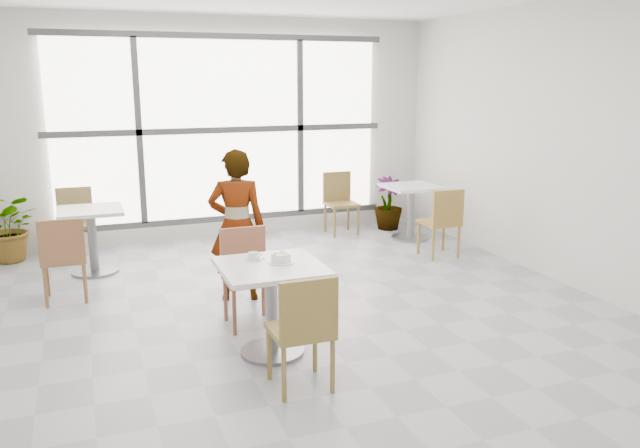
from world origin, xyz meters
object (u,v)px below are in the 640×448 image
object	(u,v)px
bg_table_left	(92,232)
bg_table_right	(411,204)
oatmeal_bowl	(281,258)
bg_chair_right_far	(339,198)
coffee_cup	(253,257)
bg_chair_left_far	(76,218)
bg_chair_right_near	(443,218)
plant_left	(10,227)
chair_near	(304,326)
person	(237,226)
bg_chair_left_near	(63,254)
chair_far	(246,270)
plant_right	(388,203)
main_table	(271,292)

from	to	relation	value
bg_table_left	bg_table_right	world-z (taller)	same
oatmeal_bowl	bg_chair_right_far	size ratio (longest dim) A/B	0.24
oatmeal_bowl	coffee_cup	bearing A→B (deg)	142.51
bg_chair_left_far	bg_table_right	bearing A→B (deg)	-8.13
bg_chair_right_near	plant_left	xyz separation A→B (m)	(-4.98, 1.73, -0.08)
chair_near	person	xyz separation A→B (m)	(0.02, 2.08, 0.26)
chair_near	plant_left	xyz separation A→B (m)	(-2.24, 4.39, -0.08)
chair_near	bg_chair_right_near	bearing A→B (deg)	-135.85
bg_chair_left_far	bg_chair_right_far	world-z (taller)	same
oatmeal_bowl	bg_chair_right_far	bearing A→B (deg)	61.12
person	bg_chair_left_near	bearing A→B (deg)	-3.40
chair_far	bg_chair_left_far	bearing A→B (deg)	116.96
bg_chair_left_far	plant_left	xyz separation A→B (m)	(-0.75, 0.12, -0.08)
chair_near	bg_table_left	bearing A→B (deg)	-69.50
oatmeal_bowl	bg_chair_right_near	size ratio (longest dim) A/B	0.24
bg_chair_left_near	plant_left	world-z (taller)	bg_chair_left_near
coffee_cup	person	world-z (taller)	person
bg_chair_right_far	plant_right	xyz separation A→B (m)	(0.76, -0.05, -0.12)
bg_chair_right_near	bg_table_right	bearing A→B (deg)	-95.51
bg_chair_left_far	person	bearing A→B (deg)	-55.39
bg_chair_right_far	plant_right	world-z (taller)	bg_chair_right_far
oatmeal_bowl	bg_table_right	bearing A→B (deg)	46.51
bg_chair_left_near	bg_chair_right_near	xyz separation A→B (m)	(4.35, 0.09, 0.00)
main_table	chair_far	size ratio (longest dim) A/B	0.92
bg_table_left	bg_table_right	xyz separation A→B (m)	(4.16, 0.13, 0.00)
oatmeal_bowl	person	distance (m)	1.35
bg_table_right	plant_right	distance (m)	0.65
oatmeal_bowl	bg_chair_right_far	world-z (taller)	bg_chair_right_far
chair_far	plant_left	bearing A→B (deg)	126.57
coffee_cup	bg_chair_right_far	xyz separation A→B (m)	(2.18, 3.47, -0.28)
chair_near	bg_chair_left_far	size ratio (longest dim) A/B	1.00
chair_far	bg_chair_left_far	world-z (taller)	same
chair_far	person	bearing A→B (deg)	83.58
chair_far	bg_table_left	distance (m)	2.44
coffee_cup	bg_chair_left_near	distance (m)	2.28
bg_table_left	bg_chair_left_near	world-z (taller)	bg_chair_left_near
bg_chair_left_near	bg_chair_left_far	bearing A→B (deg)	-94.02
bg_chair_left_near	bg_chair_right_near	distance (m)	4.35
main_table	chair_far	xyz separation A→B (m)	(-0.02, 0.74, -0.02)
bg_chair_right_near	chair_near	bearing A→B (deg)	44.15
plant_right	bg_chair_right_far	bearing A→B (deg)	176.46
main_table	bg_table_right	world-z (taller)	same
plant_right	main_table	bearing A→B (deg)	-128.39
bg_chair_left_near	bg_chair_left_far	xyz separation A→B (m)	(0.12, 1.69, 0.00)
chair_far	bg_chair_right_far	xyz separation A→B (m)	(2.11, 2.91, 0.00)
main_table	coffee_cup	size ratio (longest dim) A/B	5.03
main_table	bg_chair_left_far	distance (m)	3.86
bg_chair_right_near	chair_far	bearing A→B (deg)	23.69
person	bg_chair_left_far	xyz separation A→B (m)	(-1.51, 2.19, -0.26)
chair_near	coffee_cup	distance (m)	0.92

